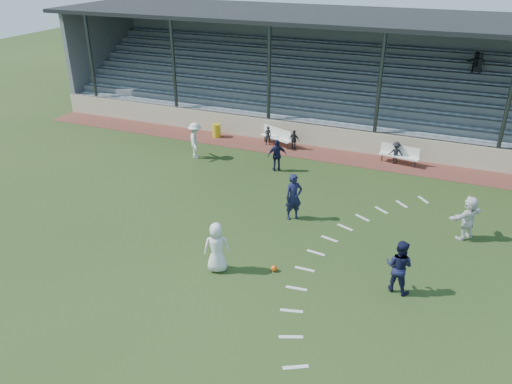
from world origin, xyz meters
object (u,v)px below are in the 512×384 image
player_white_lead (217,247)px  bench_right (399,153)px  trash_bin (217,130)px  football (274,268)px  player_navy_lead (294,197)px  bench_left (277,135)px

player_white_lead → bench_right: bearing=-135.2°
trash_bin → football: bearing=-55.4°
trash_bin → player_navy_lead: bearing=-46.1°
bench_right → player_white_lead: player_white_lead is taller
trash_bin → player_navy_lead: 10.40m
bench_right → trash_bin: size_ratio=2.67×
player_white_lead → trash_bin: bearing=-88.3°
bench_left → bench_right: 6.69m
bench_left → football: (4.09, -11.38, -0.48)m
trash_bin → football: (7.78, -11.26, -0.30)m
bench_left → player_white_lead: size_ratio=1.11×
bench_right → football: bearing=-94.7°
trash_bin → player_white_lead: size_ratio=0.42×
bench_right → player_navy_lead: player_navy_lead is taller
player_navy_lead → player_white_lead: bearing=-146.6°
bench_left → player_navy_lead: size_ratio=1.03×
bench_left → player_white_lead: (2.26, -12.05, 0.32)m
football → player_navy_lead: 3.91m
bench_left → bench_right: size_ratio=0.99×
bench_left → player_white_lead: 12.26m
football → player_white_lead: 2.11m
bench_right → football: (-2.60, -11.24, -0.48)m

